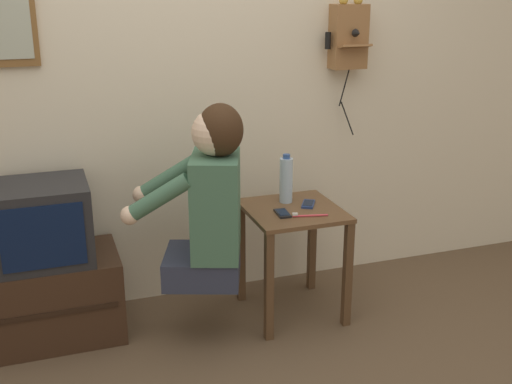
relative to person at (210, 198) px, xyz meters
name	(u,v)px	position (x,y,z in m)	size (l,w,h in m)	color
wall_back	(177,68)	(-0.02, 0.53, 0.55)	(6.80, 0.05, 2.55)	beige
side_table	(293,233)	(0.47, 0.10, -0.27)	(0.48, 0.50, 0.59)	brown
person	(210,198)	(0.00, 0.00, 0.00)	(0.61, 0.51, 0.87)	#2D3347
tv_stand	(47,298)	(-0.78, 0.26, -0.52)	(0.72, 0.44, 0.42)	#382316
television	(42,223)	(-0.76, 0.24, -0.11)	(0.45, 0.40, 0.38)	#232326
wall_phone_antique	(348,36)	(0.92, 0.45, 0.69)	(0.23, 0.19, 0.76)	olive
cell_phone_held	(283,213)	(0.38, 0.03, -0.13)	(0.07, 0.13, 0.01)	black
cell_phone_spare	(308,204)	(0.56, 0.12, -0.13)	(0.11, 0.14, 0.01)	navy
water_bottle	(286,180)	(0.47, 0.21, -0.02)	(0.07, 0.07, 0.26)	#ADC6DB
toothbrush	(308,215)	(0.49, -0.04, -0.13)	(0.18, 0.05, 0.02)	#D83F4C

